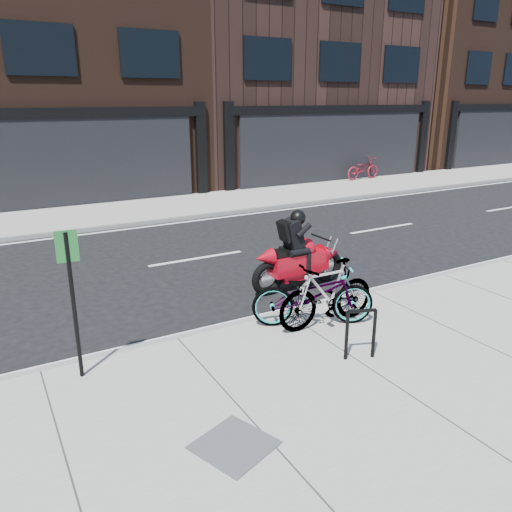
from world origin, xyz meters
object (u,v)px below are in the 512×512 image
bicycle_front (313,294)px  bicycle_far (363,169)px  bike_rack (361,330)px  sign_post (72,292)px  motorcycle (303,256)px  bicycle_rear (327,293)px  utility_grate (234,445)px

bicycle_front → bicycle_far: bearing=-19.2°
bike_rack → sign_post: (-3.58, 1.46, 0.76)m
bicycle_far → bicycle_front: bearing=132.2°
motorcycle → sign_post: sign_post is taller
sign_post → bicycle_rear: bearing=0.5°
motorcycle → utility_grate: bearing=-134.0°
bicycle_front → motorcycle: motorcycle is taller
bicycle_far → sign_post: 18.69m
motorcycle → bicycle_front: bearing=-121.4°
bicycle_front → bicycle_far: size_ratio=1.06×
bicycle_far → utility_grate: 19.33m
bicycle_far → bike_rack: bearing=134.9°
bike_rack → bicycle_far: 17.06m
bicycle_front → utility_grate: bicycle_front is taller
motorcycle → utility_grate: (-3.53, -3.86, -0.53)m
bike_rack → sign_post: size_ratio=0.38×
bicycle_far → utility_grate: bearing=131.1°
bicycle_far → bicycle_rear: bearing=132.9°
bicycle_front → motorcycle: size_ratio=0.91×
motorcycle → bicycle_far: bearing=42.6°
bicycle_far → motorcycle: bearing=130.1°
bike_rack → bicycle_rear: (0.27, 1.14, 0.10)m
bike_rack → bicycle_front: 1.27m
bicycle_front → bicycle_rear: (0.19, -0.12, 0.02)m
motorcycle → sign_post: bearing=-162.9°
bicycle_front → sign_post: size_ratio=0.99×
motorcycle → sign_post: size_ratio=1.08×
bicycle_rear → sign_post: sign_post is taller
bike_rack → utility_grate: bike_rack is taller
bicycle_rear → utility_grate: (-2.71, -1.96, -0.54)m
bicycle_front → motorcycle: (1.02, 1.78, 0.01)m
bicycle_far → sign_post: (-14.80, -11.40, 0.72)m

